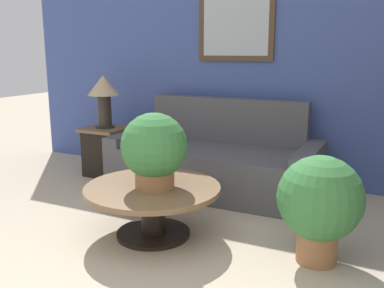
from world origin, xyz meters
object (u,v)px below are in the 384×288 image
Objects in this scene: potted_plant_on_table at (154,149)px; couch_main at (215,162)px; coffee_table at (153,199)px; table_lamp at (104,92)px; side_table at (106,151)px; potted_plant_floor at (320,202)px.

couch_main is at bearing 91.80° from potted_plant_on_table.
coffee_table is (0.01, -1.28, 0.00)m from couch_main.
coffee_table is 1.98m from table_lamp.
table_lamp reaches higher than potted_plant_on_table.
potted_plant_floor is (2.64, -1.11, 0.15)m from side_table.
potted_plant_floor reaches higher than coffee_table.
coffee_table is 1.89× the size of side_table.
potted_plant_on_table is (1.42, -1.26, 0.43)m from side_table.
table_lamp reaches higher than side_table.
side_table is 2.87m from potted_plant_floor.
side_table is at bearing 0.00° from table_lamp.
side_table is 0.93× the size of table_lamp.
potted_plant_on_table is at bearing -41.50° from table_lamp.
side_table is 0.69m from table_lamp.
side_table is (-1.38, -0.05, -0.01)m from couch_main.
potted_plant_floor reaches higher than side_table.
couch_main is 1.38m from side_table.
potted_plant_on_table is at bearing -173.11° from potted_plant_floor.
table_lamp is at bearing 157.23° from potted_plant_floor.
coffee_table is 1.76× the size of table_lamp.
potted_plant_on_table is 1.26m from potted_plant_floor.
coffee_table is 1.27m from potted_plant_floor.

